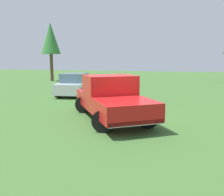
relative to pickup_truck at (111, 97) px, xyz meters
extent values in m
plane|color=#3D662D|center=(-0.36, -0.03, -0.94)|extent=(80.00, 80.00, 0.00)
cylinder|color=black|center=(-1.66, 0.99, -0.55)|extent=(0.78, 0.22, 0.78)
cylinder|color=black|center=(-0.25, 1.92, -0.55)|extent=(0.78, 0.22, 0.78)
cylinder|color=black|center=(0.10, -1.70, -0.55)|extent=(0.78, 0.22, 0.78)
cylinder|color=black|center=(1.52, -0.77, -0.55)|extent=(0.78, 0.22, 0.78)
cube|color=red|center=(-0.90, 1.37, -0.21)|extent=(2.76, 2.77, 0.64)
cube|color=red|center=(0.09, -0.14, 0.17)|extent=(2.54, 2.43, 1.40)
cube|color=slate|center=(0.09, -0.14, 0.61)|extent=(2.28, 2.15, 0.48)
cube|color=red|center=(0.64, -0.98, -0.23)|extent=(2.98, 3.11, 0.60)
cube|color=silver|center=(-1.41, 2.16, -0.47)|extent=(1.66, 1.15, 0.16)
cylinder|color=black|center=(5.08, -7.38, -0.58)|extent=(0.71, 0.20, 0.71)
cylinder|color=black|center=(3.61, -7.54, -0.58)|extent=(0.71, 0.20, 0.71)
cylinder|color=black|center=(4.78, -4.61, -0.58)|extent=(0.71, 0.20, 0.71)
cylinder|color=black|center=(3.31, -4.77, -0.58)|extent=(0.71, 0.20, 0.71)
cube|color=silver|center=(4.20, -6.08, -0.38)|extent=(2.18, 4.39, 0.68)
cube|color=slate|center=(4.17, -5.87, 0.26)|extent=(1.72, 2.01, 0.60)
cylinder|color=brown|center=(11.11, -15.46, 0.56)|extent=(0.35, 0.35, 3.00)
cone|color=#337533|center=(11.11, -15.46, 3.77)|extent=(2.10, 2.10, 3.41)
camera|label=1|loc=(-2.63, 9.68, 1.55)|focal=39.53mm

